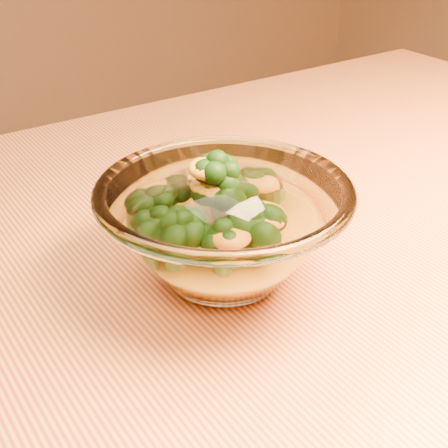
% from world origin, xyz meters
% --- Properties ---
extents(table, '(1.20, 0.80, 0.75)m').
position_xyz_m(table, '(0.00, 0.00, 0.65)').
color(table, '#DE8342').
rests_on(table, ground).
extents(glass_bowl, '(0.20, 0.20, 0.09)m').
position_xyz_m(glass_bowl, '(-0.08, -0.02, 0.80)').
color(glass_bowl, white).
rests_on(glass_bowl, table).
extents(cheese_sauce, '(0.12, 0.12, 0.03)m').
position_xyz_m(cheese_sauce, '(-0.08, -0.02, 0.78)').
color(cheese_sauce, '#F7A614').
rests_on(cheese_sauce, glass_bowl).
extents(broccoli_heap, '(0.13, 0.12, 0.08)m').
position_xyz_m(broccoli_heap, '(-0.09, -0.01, 0.81)').
color(broccoli_heap, black).
rests_on(broccoli_heap, cheese_sauce).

